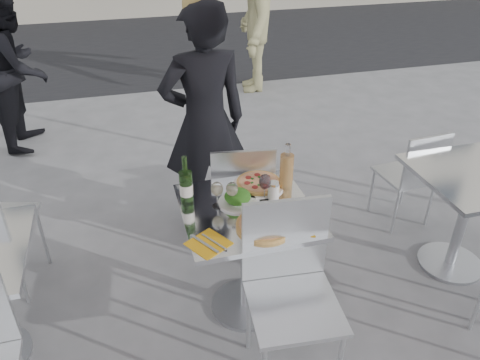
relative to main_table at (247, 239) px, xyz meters
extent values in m
plane|color=#606062|center=(0.00, 0.00, -0.54)|extent=(80.00, 80.00, 0.00)
cube|color=black|center=(0.00, 6.50, -0.54)|extent=(24.00, 5.00, 0.00)
cylinder|color=#B7BABF|center=(0.00, 0.00, -0.53)|extent=(0.44, 0.44, 0.02)
cylinder|color=#B7BABF|center=(0.00, 0.00, -0.17)|extent=(0.07, 0.07, 0.72)
cube|color=silver|center=(0.00, 0.00, 0.20)|extent=(0.72, 0.72, 0.03)
cylinder|color=#B7BABF|center=(1.50, 0.00, -0.53)|extent=(0.44, 0.44, 0.02)
cylinder|color=#B7BABF|center=(1.50, 0.00, -0.17)|extent=(0.07, 0.07, 0.72)
cube|color=silver|center=(1.50, 0.00, 0.20)|extent=(0.72, 0.72, 0.03)
cylinder|color=silver|center=(0.32, 0.74, -0.32)|extent=(0.02, 0.02, 0.44)
cylinder|color=silver|center=(-0.03, 0.79, -0.32)|extent=(0.02, 0.02, 0.44)
cylinder|color=silver|center=(0.27, 0.40, -0.32)|extent=(0.02, 0.02, 0.44)
cylinder|color=silver|center=(-0.08, 0.45, -0.32)|extent=(0.02, 0.02, 0.44)
cube|color=silver|center=(0.12, 0.60, -0.09)|extent=(0.46, 0.46, 0.02)
cube|color=silver|center=(0.09, 0.39, 0.14)|extent=(0.41, 0.08, 0.44)
cylinder|color=silver|center=(-0.08, -0.32, -0.30)|extent=(0.03, 0.03, 0.48)
cylinder|color=silver|center=(0.30, -0.35, -0.30)|extent=(0.03, 0.03, 0.48)
cube|color=silver|center=(0.10, -0.52, -0.05)|extent=(0.48, 0.48, 0.03)
cube|color=silver|center=(0.12, -0.30, 0.20)|extent=(0.45, 0.06, 0.48)
cylinder|color=silver|center=(-1.24, 0.76, -0.30)|extent=(0.03, 0.03, 0.47)
cylinder|color=silver|center=(-1.34, 0.39, -0.30)|extent=(0.03, 0.03, 0.47)
cylinder|color=silver|center=(1.58, 0.77, -0.34)|extent=(0.02, 0.02, 0.40)
cylinder|color=silver|center=(1.26, 0.74, -0.34)|extent=(0.02, 0.02, 0.40)
cylinder|color=silver|center=(1.61, 0.46, -0.34)|extent=(0.02, 0.02, 0.40)
cylinder|color=silver|center=(1.29, 0.43, -0.34)|extent=(0.02, 0.02, 0.40)
cube|color=silver|center=(1.43, 0.60, -0.13)|extent=(0.40, 0.40, 0.02)
cube|color=silver|center=(1.45, 0.42, 0.08)|extent=(0.37, 0.05, 0.40)
cylinder|color=silver|center=(1.25, -0.54, -0.32)|extent=(0.02, 0.02, 0.44)
imported|color=black|center=(-0.04, 0.95, 0.32)|extent=(0.66, 0.46, 1.72)
imported|color=black|center=(-1.53, 2.84, 0.26)|extent=(0.71, 0.85, 1.60)
imported|color=#938E5F|center=(1.13, 3.77, 0.42)|extent=(0.93, 1.35, 1.91)
cylinder|color=tan|center=(0.04, -0.18, 0.22)|extent=(0.30, 0.30, 0.02)
cylinder|color=beige|center=(0.04, -0.18, 0.23)|extent=(0.26, 0.26, 0.00)
cylinder|color=white|center=(0.13, 0.22, 0.22)|extent=(0.31, 0.31, 0.01)
cylinder|color=tan|center=(0.13, 0.21, 0.23)|extent=(0.27, 0.27, 0.02)
cylinder|color=beige|center=(0.13, 0.21, 0.24)|extent=(0.24, 0.24, 0.00)
cylinder|color=white|center=(-0.04, 0.07, 0.22)|extent=(0.22, 0.22, 0.01)
ellipsoid|color=#1D5C17|center=(-0.04, 0.07, 0.26)|extent=(0.15, 0.15, 0.08)
sphere|color=#B21914|center=(0.00, 0.09, 0.27)|extent=(0.03, 0.03, 0.03)
cylinder|color=#2E5821|center=(-0.31, 0.15, 0.31)|extent=(0.07, 0.07, 0.20)
cone|color=#2E5821|center=(-0.31, 0.15, 0.41)|extent=(0.07, 0.07, 0.03)
cylinder|color=#2E5821|center=(-0.31, 0.15, 0.46)|extent=(0.03, 0.03, 0.10)
cylinder|color=silver|center=(-0.31, 0.15, 0.30)|extent=(0.07, 0.08, 0.07)
cylinder|color=#E9B163|center=(0.28, 0.15, 0.32)|extent=(0.08, 0.08, 0.22)
cylinder|color=white|center=(0.28, 0.15, 0.46)|extent=(0.03, 0.03, 0.08)
cylinder|color=white|center=(0.17, 0.06, 0.26)|extent=(0.06, 0.06, 0.09)
cylinder|color=silver|center=(0.17, 0.06, 0.31)|extent=(0.06, 0.06, 0.02)
cylinder|color=white|center=(-0.15, 0.07, 0.21)|extent=(0.06, 0.06, 0.00)
cylinder|color=white|center=(-0.15, 0.07, 0.26)|extent=(0.01, 0.01, 0.09)
ellipsoid|color=white|center=(-0.15, 0.07, 0.33)|extent=(0.07, 0.07, 0.08)
ellipsoid|color=beige|center=(-0.15, 0.07, 0.32)|extent=(0.05, 0.05, 0.05)
cylinder|color=white|center=(-0.07, 0.05, 0.21)|extent=(0.06, 0.06, 0.00)
cylinder|color=white|center=(-0.07, 0.05, 0.26)|extent=(0.01, 0.01, 0.09)
ellipsoid|color=white|center=(-0.07, 0.05, 0.33)|extent=(0.07, 0.07, 0.08)
ellipsoid|color=beige|center=(-0.07, 0.05, 0.32)|extent=(0.05, 0.05, 0.05)
cylinder|color=white|center=(0.13, 0.08, 0.21)|extent=(0.06, 0.06, 0.00)
cylinder|color=white|center=(0.13, 0.08, 0.26)|extent=(0.01, 0.01, 0.09)
ellipsoid|color=white|center=(0.13, 0.08, 0.33)|extent=(0.07, 0.07, 0.08)
ellipsoid|color=#4A0A0B|center=(0.13, 0.08, 0.32)|extent=(0.05, 0.05, 0.05)
cylinder|color=white|center=(0.12, 0.07, 0.21)|extent=(0.06, 0.06, 0.00)
cylinder|color=white|center=(0.12, 0.07, 0.26)|extent=(0.01, 0.01, 0.09)
ellipsoid|color=white|center=(0.12, 0.07, 0.33)|extent=(0.07, 0.07, 0.08)
ellipsoid|color=#4A0A0B|center=(0.12, 0.07, 0.32)|extent=(0.05, 0.05, 0.05)
cube|color=gold|center=(-0.27, -0.24, 0.21)|extent=(0.25, 0.25, 0.00)
cube|color=#B7BABF|center=(-0.29, -0.24, 0.22)|extent=(0.12, 0.18, 0.00)
cube|color=#B7BABF|center=(-0.24, -0.24, 0.22)|extent=(0.10, 0.16, 0.00)
cube|color=gold|center=(0.22, -0.22, 0.21)|extent=(0.24, 0.24, 0.00)
cube|color=#B7BABF|center=(0.20, -0.22, 0.22)|extent=(0.10, 0.19, 0.00)
cube|color=#B7BABF|center=(0.25, -0.22, 0.22)|extent=(0.08, 0.17, 0.00)
camera|label=1|loc=(-0.60, -2.05, 1.70)|focal=35.00mm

